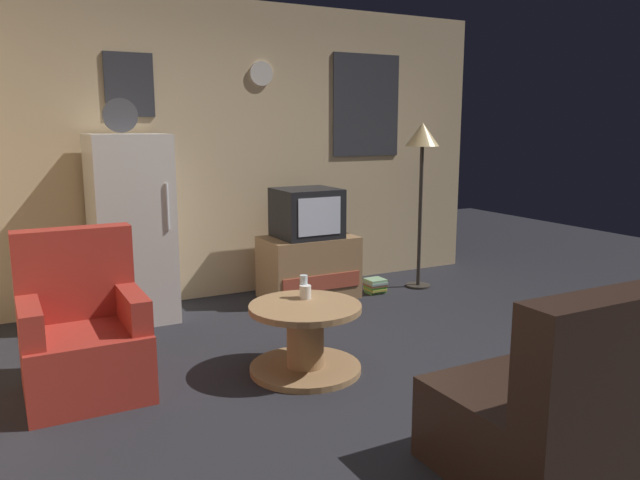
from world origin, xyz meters
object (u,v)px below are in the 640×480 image
standing_lamp (422,147)px  fridge (131,228)px  tv_stand (309,267)px  wine_glass (304,286)px  book_stack (375,286)px  couch (619,395)px  crt_tv (307,213)px  coffee_table (305,338)px  armchair (83,336)px  mug_ceramic_white (305,292)px

standing_lamp → fridge: bearing=174.3°
tv_stand → wine_glass: bearing=-118.1°
tv_stand → book_stack: 0.68m
fridge → couch: (1.58, -3.28, -0.44)m
fridge → crt_tv: fridge is taller
crt_tv → book_stack: bearing=-14.0°
coffee_table → book_stack: (1.43, 1.38, -0.15)m
crt_tv → armchair: bearing=-150.4°
wine_glass → couch: bearing=-66.5°
crt_tv → standing_lamp: size_ratio=0.34×
fridge → standing_lamp: bearing=-5.7°
standing_lamp → book_stack: (-0.50, 0.00, -1.29)m
mug_ceramic_white → fridge: bearing=117.5°
couch → crt_tv: bearing=90.9°
fridge → mug_ceramic_white: size_ratio=19.67×
couch → book_stack: bearing=78.9°
crt_tv → coffee_table: 1.82m
crt_tv → book_stack: size_ratio=3.00×
fridge → tv_stand: 1.62m
wine_glass → coffee_table: bearing=-113.5°
couch → book_stack: couch is taller
mug_ceramic_white → armchair: 1.38m
book_stack → wine_glass: bearing=-138.0°
wine_glass → armchair: size_ratio=0.16×
wine_glass → book_stack: (1.37, 1.23, -0.45)m
crt_tv → armchair: crt_tv is taller
fridge → coffee_table: (0.73, -1.65, -0.53)m
tv_stand → wine_glass: 1.59m
mug_ceramic_white → book_stack: (1.37, 1.27, -0.42)m
coffee_table → armchair: armchair is taller
standing_lamp → armchair: (-3.23, -1.02, -1.02)m
crt_tv → couch: size_ratio=0.32×
book_stack → couch: bearing=-101.1°
crt_tv → mug_ceramic_white: bearing=-117.1°
fridge → crt_tv: 1.53m
standing_lamp → crt_tv: bearing=171.9°
couch → standing_lamp: bearing=70.1°
tv_stand → book_stack: bearing=-14.5°
crt_tv → standing_lamp: (1.14, -0.16, 0.57)m
tv_stand → mug_ceramic_white: bearing=-117.7°
mug_ceramic_white → couch: bearing=-65.9°
mug_ceramic_white → book_stack: bearing=42.7°
tv_stand → coffee_table: size_ratio=1.17×
standing_lamp → coffee_table: size_ratio=2.21×
standing_lamp → couch: (-1.09, -3.01, -1.05)m
tv_stand → standing_lamp: bearing=-8.3°
mug_ceramic_white → armchair: bearing=170.0°
tv_stand → mug_ceramic_white: (-0.75, -1.43, 0.21)m
coffee_table → couch: bearing=-62.7°
standing_lamp → coffee_table: standing_lamp is taller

